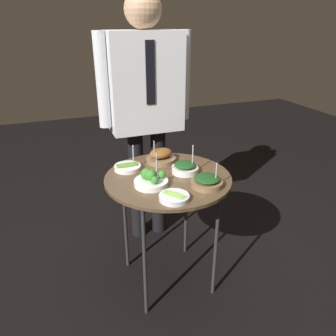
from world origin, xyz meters
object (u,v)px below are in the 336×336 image
waiter_figure (145,95)px  bowl_roast_far_rim (161,156)px  serving_cart (168,185)px  bowl_asparagus_back_right (174,197)px  bowl_asparagus_front_right (128,167)px  bowl_spinach_center (185,168)px  bowl_spinach_mid_left (207,182)px  bowl_broccoli_mid_right (151,179)px

waiter_figure → bowl_roast_far_rim: bearing=-92.1°
serving_cart → bowl_asparagus_back_right: size_ratio=4.91×
bowl_asparagus_front_right → waiter_figure: size_ratio=0.09×
bowl_spinach_center → bowl_spinach_mid_left: bowl_spinach_center is taller
bowl_spinach_mid_left → bowl_asparagus_front_right: bowl_asparagus_front_right is taller
bowl_broccoli_mid_right → bowl_roast_far_rim: bearing=60.9°
bowl_asparagus_front_right → bowl_asparagus_back_right: size_ratio=1.04×
bowl_spinach_mid_left → bowl_roast_far_rim: bowl_roast_far_rim is taller
bowl_roast_far_rim → bowl_asparagus_back_right: 0.46m
bowl_asparagus_back_right → bowl_roast_far_rim: bearing=78.3°
waiter_figure → bowl_asparagus_back_right: bearing=-97.7°
bowl_broccoli_mid_right → bowl_asparagus_back_right: bowl_broccoli_mid_right is taller
bowl_asparagus_front_right → bowl_spinach_center: bearing=-27.2°
bowl_asparagus_back_right → bowl_spinach_center: bearing=57.2°
bowl_roast_far_rim → bowl_asparagus_back_right: bearing=-101.7°
waiter_figure → serving_cart: bearing=-94.6°
bowl_spinach_center → bowl_asparagus_front_right: bowl_spinach_center is taller
serving_cart → waiter_figure: (0.04, 0.52, 0.39)m
bowl_spinach_center → bowl_asparagus_back_right: 0.31m
bowl_spinach_mid_left → bowl_asparagus_back_right: (-0.21, -0.07, -0.01)m
bowl_roast_far_rim → bowl_asparagus_front_right: size_ratio=1.17×
bowl_roast_far_rim → waiter_figure: 0.44m
bowl_roast_far_rim → bowl_asparagus_front_right: 0.22m
bowl_spinach_center → bowl_asparagus_front_right: (-0.29, 0.15, -0.01)m
bowl_spinach_center → bowl_roast_far_rim: size_ratio=0.91×
bowl_asparagus_front_right → bowl_asparagus_back_right: bearing=-73.7°
serving_cart → bowl_broccoli_mid_right: size_ratio=4.06×
bowl_asparagus_front_right → waiter_figure: bearing=57.7°
bowl_spinach_center → bowl_roast_far_rim: bowl_spinach_center is taller
bowl_asparagus_front_right → waiter_figure: waiter_figure is taller
bowl_broccoli_mid_right → bowl_roast_far_rim: size_ratio=1.00×
serving_cart → bowl_spinach_center: (0.11, 0.02, 0.08)m
serving_cart → bowl_roast_far_rim: bowl_roast_far_rim is taller
serving_cart → bowl_spinach_mid_left: bowl_spinach_mid_left is taller
bowl_asparagus_front_right → waiter_figure: (0.22, 0.36, 0.32)m
bowl_broccoli_mid_right → bowl_spinach_center: bearing=19.9°
bowl_spinach_mid_left → bowl_asparagus_front_right: bearing=133.6°
bowl_asparagus_back_right → waiter_figure: size_ratio=0.09×
bowl_asparagus_back_right → waiter_figure: 0.84m
bowl_broccoli_mid_right → waiter_figure: 0.68m
bowl_broccoli_mid_right → bowl_asparagus_back_right: (0.06, -0.18, -0.02)m
bowl_asparagus_front_right → bowl_broccoli_mid_right: bearing=-74.3°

